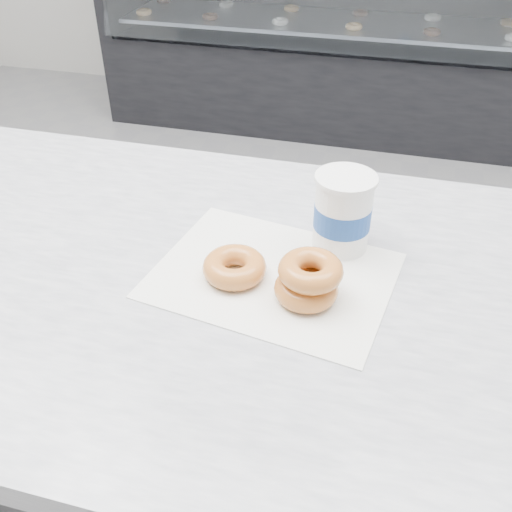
{
  "coord_description": "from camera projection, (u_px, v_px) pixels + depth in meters",
  "views": [
    {
      "loc": [
        0.51,
        -1.22,
        1.42
      ],
      "look_at": [
        0.33,
        -0.57,
        0.92
      ],
      "focal_mm": 40.0,
      "sensor_mm": 36.0,
      "label": 1
    }
  ],
  "objects": [
    {
      "name": "counter",
      "position": [
        96.0,
        424.0,
        1.17
      ],
      "size": [
        3.06,
        0.76,
        0.9
      ],
      "color": "#333335",
      "rests_on": "ground"
    },
    {
      "name": "display_case",
      "position": [
        321.0,
        37.0,
        3.26
      ],
      "size": [
        2.4,
        0.74,
        1.25
      ],
      "color": "black",
      "rests_on": "ground"
    },
    {
      "name": "donut_stack",
      "position": [
        308.0,
        280.0,
        0.78
      ],
      "size": [
        0.1,
        0.1,
        0.06
      ],
      "color": "orange",
      "rests_on": "wax_paper"
    },
    {
      "name": "donut_single",
      "position": [
        235.0,
        267.0,
        0.83
      ],
      "size": [
        0.12,
        0.12,
        0.03
      ],
      "primitive_type": "torus",
      "rotation": [
        0.0,
        0.0,
        0.29
      ],
      "color": "orange",
      "rests_on": "wax_paper"
    },
    {
      "name": "ground",
      "position": [
        204.0,
        364.0,
        1.9
      ],
      "size": [
        5.0,
        5.0,
        0.0
      ],
      "primitive_type": "plane",
      "color": "gray",
      "rests_on": "ground"
    },
    {
      "name": "coffee_cup",
      "position": [
        343.0,
        212.0,
        0.86
      ],
      "size": [
        0.11,
        0.11,
        0.12
      ],
      "rotation": [
        0.0,
        0.0,
        0.31
      ],
      "color": "white",
      "rests_on": "counter"
    },
    {
      "name": "wax_paper",
      "position": [
        273.0,
        275.0,
        0.84
      ],
      "size": [
        0.38,
        0.31,
        0.0
      ],
      "primitive_type": "cube",
      "rotation": [
        0.0,
        0.0,
        -0.15
      ],
      "color": "silver",
      "rests_on": "counter"
    }
  ]
}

